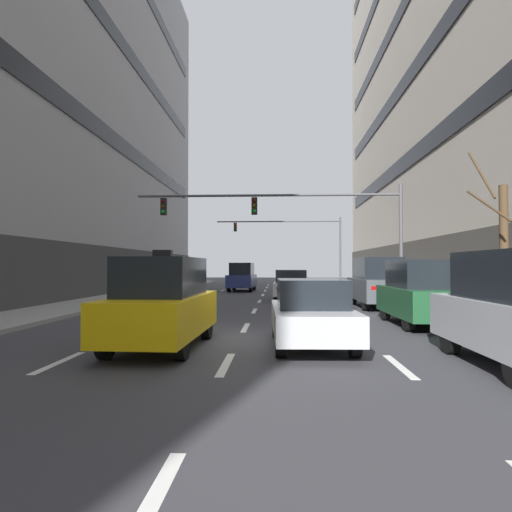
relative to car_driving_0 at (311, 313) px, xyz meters
The scene contains 36 objects.
ground_plane 2.18m from the car_driving_0, 149.19° to the left, with size 120.00×120.00×0.00m, color #38383D.
lane_stripe_l1_s3 5.43m from the car_driving_0, 158.67° to the right, with size 0.16×2.00×0.01m, color silver.
lane_stripe_l1_s4 5.91m from the car_driving_0, 148.67° to the left, with size 0.16×2.00×0.01m, color silver.
lane_stripe_l1_s5 9.51m from the car_driving_0, 121.88° to the left, with size 0.16×2.00×0.01m, color silver.
lane_stripe_l1_s6 13.99m from the car_driving_0, 110.98° to the left, with size 0.16×2.00×0.01m, color silver.
lane_stripe_l1_s7 18.74m from the car_driving_0, 105.50° to the left, with size 0.16×2.00×0.01m, color silver.
lane_stripe_l1_s8 23.60m from the car_driving_0, 102.25° to the left, with size 0.16×2.00×0.01m, color silver.
lane_stripe_l1_s9 28.50m from the car_driving_0, 100.12° to the left, with size 0.16×2.00×0.01m, color silver.
lane_stripe_l1_s10 33.43m from the car_driving_0, 98.61° to the left, with size 0.16×2.00×0.01m, color silver.
lane_stripe_l2_s2 7.21m from the car_driving_0, 104.15° to the right, with size 0.16×2.00×0.01m, color silver.
lane_stripe_l2_s3 2.74m from the car_driving_0, 131.90° to the right, with size 0.16×2.00×0.01m, color silver.
lane_stripe_l2_s4 3.60m from the car_driving_0, 119.93° to the left, with size 0.16×2.00×0.01m, color silver.
lane_stripe_l2_s5 8.27m from the car_driving_0, 102.30° to the left, with size 0.16×2.00×0.01m, color silver.
lane_stripe_l2_s6 13.19m from the car_driving_0, 97.66° to the left, with size 0.16×2.00×0.01m, color silver.
lane_stripe_l2_s7 18.15m from the car_driving_0, 95.55° to the left, with size 0.16×2.00×0.01m, color silver.
lane_stripe_l2_s8 23.13m from the car_driving_0, 94.35° to the left, with size 0.16×2.00×0.01m, color silver.
lane_stripe_l2_s9 28.11m from the car_driving_0, 93.58° to the left, with size 0.16×2.00×0.01m, color silver.
lane_stripe_l2_s10 33.10m from the car_driving_0, 93.04° to the left, with size 0.16×2.00×0.01m, color silver.
lane_stripe_l3_s3 2.58m from the car_driving_0, 52.55° to the right, with size 0.16×2.00×0.01m, color silver.
lane_stripe_l3_s4 3.48m from the car_driving_0, 63.83° to the left, with size 0.16×2.00×0.01m, color silver.
lane_stripe_l3_s5 8.22m from the car_driving_0, 79.46° to the left, with size 0.16×2.00×0.01m, color silver.
lane_stripe_l3_s6 13.15m from the car_driving_0, 83.46° to the left, with size 0.16×2.00×0.01m, color silver.
lane_stripe_l3_s7 18.12m from the car_driving_0, 85.26° to the left, with size 0.16×2.00×0.01m, color silver.
lane_stripe_l3_s8 23.11m from the car_driving_0, 86.28° to the left, with size 0.16×2.00×0.01m, color silver.
lane_stripe_l3_s9 28.10m from the car_driving_0, 86.95° to the left, with size 0.16×2.00×0.01m, color silver.
lane_stripe_l3_s10 33.09m from the car_driving_0, 87.41° to the left, with size 0.16×2.00×0.01m, color silver.
car_driving_0 is the anchor object (origin of this frame).
taxi_driving_1 3.44m from the car_driving_0, behind, with size 1.90×4.31×2.24m.
car_driving_2 22.78m from the car_driving_0, 98.75° to the left, with size 2.01×4.42×2.10m.
car_driving_3 13.75m from the car_driving_0, 90.34° to the left, with size 1.90×4.44×1.66m.
car_parked_2 5.29m from the car_driving_0, 45.60° to the left, with size 1.81×4.26×2.05m.
car_parked_3 10.44m from the car_driving_0, 69.25° to the left, with size 1.99×4.66×2.25m.
traffic_signal_0 11.75m from the car_driving_0, 88.84° to the left, with size 12.95×0.35×5.68m.
traffic_signal_1 32.30m from the car_driving_0, 87.66° to the left, with size 11.91×0.35×6.39m.
street_tree_1 6.95m from the car_driving_0, 28.12° to the left, with size 1.74×1.61×5.32m.
pedestrian_0 18.95m from the car_driving_0, 72.25° to the left, with size 0.51×0.29×1.61m.
Camera 1 is at (1.00, -11.40, 1.87)m, focal length 31.04 mm.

